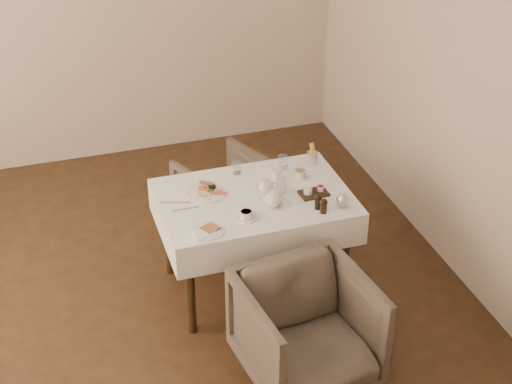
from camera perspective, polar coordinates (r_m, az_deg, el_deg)
The scene contains 20 objects.
table at distance 5.30m, azimuth -0.13°, elevation -1.37°, with size 1.28×0.88×0.75m.
armchair_near at distance 4.79m, azimuth 3.74°, elevation -9.99°, with size 0.74×0.77×0.70m, color #4C4338.
armchair_far at distance 6.18m, azimuth -2.29°, elevation 0.03°, with size 0.62×0.63×0.58m, color #4C4338.
breakfast_plate at distance 5.28m, azimuth -3.68°, elevation 0.04°, with size 0.28×0.28×0.04m.
side_plate at distance 4.88m, azimuth -3.52°, elevation -2.87°, with size 0.20×0.19×0.02m.
teapot_centre at distance 5.24m, azimuth 0.73°, elevation 0.50°, with size 0.15×0.12×0.12m, color white, non-canonical shape.
teapot_front at distance 5.09m, azimuth 1.28°, elevation -0.45°, with size 0.16×0.13×0.13m, color white, non-canonical shape.
creamer at distance 5.40m, azimuth 1.55°, elevation 1.27°, with size 0.07×0.07×0.08m, color white.
teacup_near at distance 4.99m, azimuth -0.72°, elevation -1.72°, with size 0.12×0.12×0.06m.
teacup_far at distance 5.44m, azimuth 3.23°, elevation 1.29°, with size 0.13×0.13×0.06m.
glass_left at distance 5.48m, azimuth -1.41°, elevation 1.77°, with size 0.06×0.06×0.09m, color silver.
glass_mid at distance 5.25m, azimuth 1.84°, elevation 0.39°, with size 0.07×0.07×0.10m, color silver.
glass_right at distance 5.54m, azimuth 1.96°, elevation 2.18°, with size 0.07×0.07×0.10m, color silver.
condiment_board at distance 5.26m, azimuth 4.19°, elevation -0.03°, with size 0.20×0.14×0.05m.
pepper_mill_left at distance 5.09m, azimuth 4.54°, elevation -0.69°, with size 0.05×0.05×0.11m, color black, non-canonical shape.
pepper_mill_right at distance 5.06m, azimuth 4.94°, elevation -1.01°, with size 0.05×0.05×0.10m, color black, non-canonical shape.
silver_pot at distance 5.13m, azimuth 6.31°, elevation -0.53°, with size 0.10×0.08×0.11m, color white, non-canonical shape.
fries_cup at distance 5.60m, azimuth 4.11°, elevation 2.72°, with size 0.08×0.08×0.17m.
cutlery_fork at distance 5.19m, azimuth -5.87°, elevation -0.76°, with size 0.02×0.20×0.00m, color silver.
cutlery_knife at distance 5.12m, azimuth -5.15°, elevation -1.24°, with size 0.01×0.17×0.00m, color silver.
Camera 1 is at (-0.55, -4.03, 3.52)m, focal length 55.00 mm.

